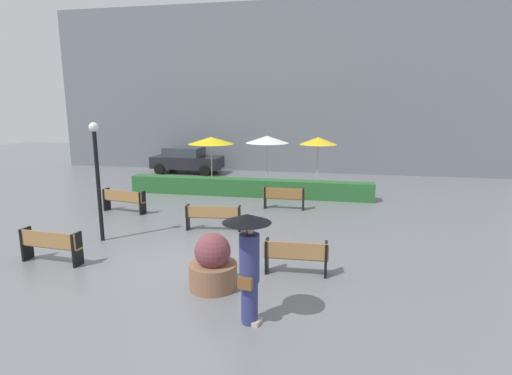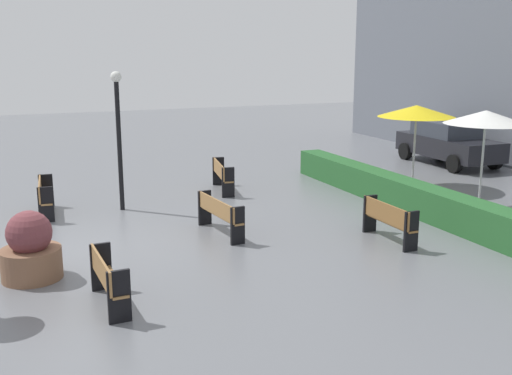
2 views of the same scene
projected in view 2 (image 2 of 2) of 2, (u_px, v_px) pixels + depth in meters
ground_plane at (79, 251)px, 12.64m from camera, size 60.00×60.00×0.00m
bench_far_left at (222, 174)px, 17.96m from camera, size 1.85×0.67×0.88m
bench_mid_center at (219, 213)px, 13.70m from camera, size 1.88×0.50×0.84m
bench_near_left at (44, 194)px, 15.37m from camera, size 1.75×0.49×0.89m
bench_near_right at (107, 277)px, 9.83m from camera, size 1.58×0.41×0.85m
bench_back_row at (388, 219)px, 13.19m from camera, size 1.66×0.34×0.87m
planter_pot at (31, 250)px, 11.01m from camera, size 1.09×1.09×1.29m
lamp_post at (118, 125)px, 15.45m from camera, size 0.28×0.28×3.61m
patio_umbrella_yellow at (416, 111)px, 18.03m from camera, size 2.30×2.30×2.52m
patio_umbrella_white at (486, 117)px, 15.42m from camera, size 2.11×2.11×2.62m
hedge_strip at (410, 197)px, 15.70m from camera, size 11.16×0.70×0.79m
parked_car at (448, 142)px, 22.21m from camera, size 4.25×2.07×1.57m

